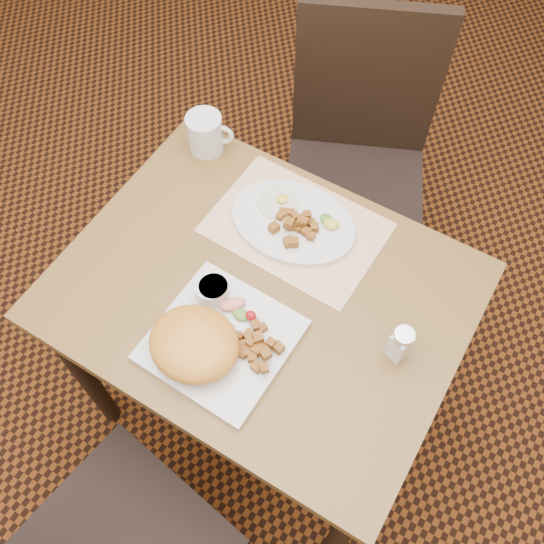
{
  "coord_description": "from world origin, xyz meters",
  "views": [
    {
      "loc": [
        0.36,
        -0.55,
        1.94
      ],
      "look_at": [
        0.02,
        0.02,
        0.82
      ],
      "focal_mm": 40.0,
      "sensor_mm": 36.0,
      "label": 1
    }
  ],
  "objects_px": {
    "salt_shaker": "(400,344)",
    "coffee_mug": "(206,133)",
    "chair_far": "(358,153)",
    "plate_oval": "(293,222)",
    "table": "(262,311)",
    "plate_square": "(221,340)"
  },
  "relations": [
    {
      "from": "salt_shaker",
      "to": "coffee_mug",
      "type": "distance_m",
      "value": 0.72
    },
    {
      "from": "chair_far",
      "to": "salt_shaker",
      "type": "distance_m",
      "value": 0.79
    },
    {
      "from": "chair_far",
      "to": "salt_shaker",
      "type": "height_order",
      "value": "chair_far"
    },
    {
      "from": "plate_oval",
      "to": "coffee_mug",
      "type": "height_order",
      "value": "coffee_mug"
    },
    {
      "from": "chair_far",
      "to": "coffee_mug",
      "type": "height_order",
      "value": "chair_far"
    },
    {
      "from": "plate_oval",
      "to": "table",
      "type": "bearing_deg",
      "value": -81.55
    },
    {
      "from": "table",
      "to": "plate_square",
      "type": "height_order",
      "value": "plate_square"
    },
    {
      "from": "chair_far",
      "to": "plate_square",
      "type": "distance_m",
      "value": 0.84
    },
    {
      "from": "plate_square",
      "to": "salt_shaker",
      "type": "bearing_deg",
      "value": 26.82
    },
    {
      "from": "salt_shaker",
      "to": "plate_square",
      "type": "bearing_deg",
      "value": -153.18
    },
    {
      "from": "coffee_mug",
      "to": "salt_shaker",
      "type": "bearing_deg",
      "value": -22.29
    },
    {
      "from": "chair_far",
      "to": "plate_square",
      "type": "relative_size",
      "value": 3.46
    },
    {
      "from": "chair_far",
      "to": "plate_square",
      "type": "height_order",
      "value": "chair_far"
    },
    {
      "from": "plate_square",
      "to": "plate_oval",
      "type": "relative_size",
      "value": 0.92
    },
    {
      "from": "plate_square",
      "to": "plate_oval",
      "type": "height_order",
      "value": "plate_oval"
    },
    {
      "from": "table",
      "to": "plate_square",
      "type": "bearing_deg",
      "value": -92.12
    },
    {
      "from": "chair_far",
      "to": "plate_oval",
      "type": "relative_size",
      "value": 3.19
    },
    {
      "from": "plate_square",
      "to": "table",
      "type": "bearing_deg",
      "value": 87.88
    },
    {
      "from": "table",
      "to": "plate_square",
      "type": "distance_m",
      "value": 0.19
    },
    {
      "from": "coffee_mug",
      "to": "chair_far",
      "type": "bearing_deg",
      "value": 52.32
    },
    {
      "from": "chair_far",
      "to": "plate_oval",
      "type": "height_order",
      "value": "chair_far"
    },
    {
      "from": "table",
      "to": "plate_oval",
      "type": "relative_size",
      "value": 2.96
    }
  ]
}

